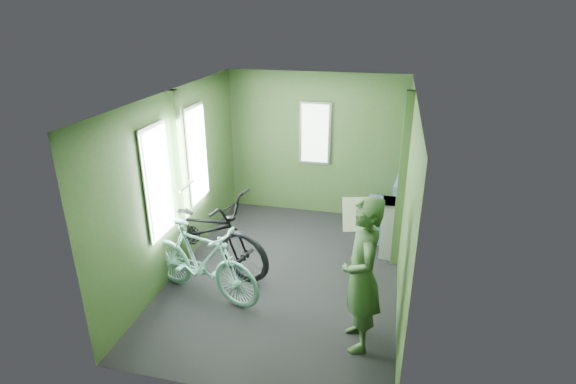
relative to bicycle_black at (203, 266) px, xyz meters
name	(u,v)px	position (x,y,z in m)	size (l,w,h in m)	color
room	(284,167)	(1.08, 0.11, 1.44)	(4.00, 4.02, 2.31)	black
bicycle_black	(203,266)	(0.00, 0.00, 0.00)	(0.73, 2.11, 1.11)	black
bicycle_mint	(204,295)	(0.27, -0.62, 0.00)	(0.45, 1.59, 0.95)	#7CC1BA
passenger	(362,275)	(2.12, -1.02, 0.81)	(0.53, 0.74, 1.61)	#314F2B
waste_box	(390,228)	(2.38, 0.87, 0.40)	(0.24, 0.33, 0.81)	slate
bench_seat	(382,216)	(2.27, 1.52, 0.27)	(0.58, 0.92, 0.93)	navy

